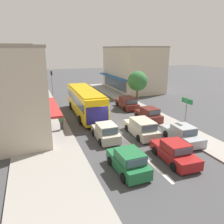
{
  "coord_description": "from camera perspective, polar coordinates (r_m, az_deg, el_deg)",
  "views": [
    {
      "loc": [
        -7.53,
        -19.37,
        7.89
      ],
      "look_at": [
        0.56,
        2.04,
        1.2
      ],
      "focal_mm": 35.0,
      "sensor_mm": 36.0,
      "label": 1
    }
  ],
  "objects": [
    {
      "name": "ground_plane",
      "position": [
        22.23,
        0.5,
        -4.49
      ],
      "size": [
        140.0,
        140.0,
        0.0
      ],
      "primitive_type": "plane",
      "color": "#3F3F42"
    },
    {
      "name": "lane_centre_line",
      "position": [
        25.79,
        -2.71,
        -1.53
      ],
      "size": [
        0.2,
        28.0,
        0.01
      ],
      "primitive_type": "cube",
      "color": "silver",
      "rests_on": "ground"
    },
    {
      "name": "sidewalk_left",
      "position": [
        26.56,
        -18.2,
        -1.67
      ],
      "size": [
        5.2,
        44.0,
        0.14
      ],
      "primitive_type": "cube",
      "color": "gray",
      "rests_on": "ground"
    },
    {
      "name": "kerb_right",
      "position": [
        29.89,
        7.44,
        0.97
      ],
      "size": [
        2.8,
        44.0,
        0.12
      ],
      "primitive_type": "cube",
      "color": "gray",
      "rests_on": "ground"
    },
    {
      "name": "shopfront_mid_block",
      "position": [
        29.15,
        -25.82,
        6.05
      ],
      "size": [
        8.02,
        9.05,
        7.04
      ],
      "color": "beige",
      "rests_on": "ground"
    },
    {
      "name": "shopfront_far_end",
      "position": [
        37.64,
        -25.0,
        9.27
      ],
      "size": [
        8.14,
        7.65,
        8.54
      ],
      "color": "beige",
      "rests_on": "ground"
    },
    {
      "name": "building_right_far",
      "position": [
        43.76,
        5.22,
        11.29
      ],
      "size": [
        8.38,
        13.73,
        8.25
      ],
      "color": "beige",
      "rests_on": "ground"
    },
    {
      "name": "city_bus",
      "position": [
        26.42,
        -7.03,
        3.02
      ],
      "size": [
        2.92,
        10.91,
        3.23
      ],
      "color": "yellow",
      "rests_on": "ground"
    },
    {
      "name": "hatchback_adjacent_lane_trail",
      "position": [
        19.5,
        -1.65,
        -5.31
      ],
      "size": [
        1.85,
        3.72,
        1.54
      ],
      "color": "#B7B29E",
      "rests_on": "ground"
    },
    {
      "name": "wagon_queue_far_back",
      "position": [
        20.66,
        7.71,
        -4.09
      ],
      "size": [
        2.05,
        4.56,
        1.58
      ],
      "color": "#B7B29E",
      "rests_on": "ground"
    },
    {
      "name": "sedan_behind_bus_mid",
      "position": [
        16.69,
        15.99,
        -10.05
      ],
      "size": [
        2.02,
        4.27,
        1.47
      ],
      "color": "maroon",
      "rests_on": "ground"
    },
    {
      "name": "hatchback_queue_gap_filler",
      "position": [
        14.79,
        4.27,
        -12.8
      ],
      "size": [
        1.89,
        3.74,
        1.54
      ],
      "color": "#1E6638",
      "rests_on": "ground"
    },
    {
      "name": "parked_sedan_kerb_front",
      "position": [
        20.16,
        17.95,
        -5.56
      ],
      "size": [
        2.02,
        4.27,
        1.47
      ],
      "color": "#9EA3A8",
      "rests_on": "ground"
    },
    {
      "name": "parked_hatchback_kerb_second",
      "position": [
        24.95,
        9.56,
        -0.66
      ],
      "size": [
        1.87,
        3.73,
        1.54
      ],
      "color": "#561E19",
      "rests_on": "ground"
    },
    {
      "name": "parked_wagon_kerb_third",
      "position": [
        29.75,
        3.99,
        2.36
      ],
      "size": [
        2.03,
        4.55,
        1.58
      ],
      "color": "#561E19",
      "rests_on": "ground"
    },
    {
      "name": "traffic_light_downstreet",
      "position": [
        39.02,
        -15.46,
        8.3
      ],
      "size": [
        0.33,
        0.24,
        4.2
      ],
      "color": "gray",
      "rests_on": "ground"
    },
    {
      "name": "directional_road_sign",
      "position": [
        21.12,
        18.86,
        1.11
      ],
      "size": [
        0.1,
        1.4,
        3.6
      ],
      "color": "gray",
      "rests_on": "ground"
    },
    {
      "name": "street_tree_right",
      "position": [
        30.16,
        6.68,
        8.02
      ],
      "size": [
        2.7,
        2.7,
        4.98
      ],
      "color": "brown",
      "rests_on": "ground"
    },
    {
      "name": "pedestrian_with_handbag_near",
      "position": [
        22.01,
        -13.03,
        -2.2
      ],
      "size": [
        0.64,
        0.44,
        1.63
      ],
      "color": "#333338",
      "rests_on": "sidewalk_left"
    }
  ]
}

